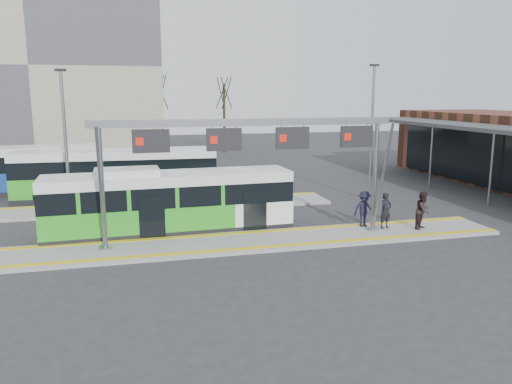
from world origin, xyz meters
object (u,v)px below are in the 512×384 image
gantry (251,144)px  passenger_a (386,211)px  hero_bus (169,203)px  passenger_b (423,210)px  passenger_c (364,209)px

gantry → passenger_a: 7.31m
passenger_a → hero_bus: bearing=153.2°
hero_bus → passenger_a: (9.85, -2.24, -0.42)m
gantry → hero_bus: bearing=144.9°
hero_bus → passenger_b: (11.49, -2.77, -0.38)m
passenger_a → passenger_b: (1.64, -0.53, 0.04)m
passenger_a → passenger_b: size_ratio=0.95×
gantry → hero_bus: size_ratio=1.15×
passenger_a → passenger_c: bearing=133.8°
gantry → passenger_a: (6.52, 0.10, -3.30)m
passenger_a → passenger_c: passenger_c is taller
passenger_a → passenger_c: (-0.84, 0.53, 0.01)m
hero_bus → passenger_b: size_ratio=6.39×
gantry → passenger_b: (8.15, -0.42, -3.26)m
passenger_b → passenger_c: bearing=121.0°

